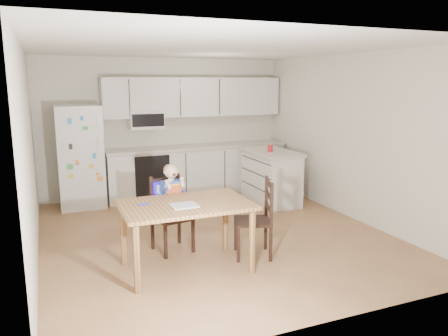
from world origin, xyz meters
The scene contains 10 objects.
room centered at (0.00, 0.48, 1.25)m, with size 4.52×5.01×2.51m.
refrigerator centered at (-1.55, 2.15, 0.85)m, with size 0.72×0.70×1.70m, color silver.
kitchen_run centered at (0.50, 2.24, 0.88)m, with size 3.37×0.62×2.15m.
kitchen_island centered at (1.52, 1.15, 0.46)m, with size 0.65×1.24×0.91m.
red_cup centered at (1.44, 1.05, 0.97)m, with size 0.09×0.09×0.11m, color red.
dining_table centered at (-0.69, -0.94, 0.66)m, with size 1.43×0.92×0.77m.
napkin centered at (-0.74, -1.05, 0.77)m, with size 0.28×0.25×0.01m, color #B3B3B8.
toddler_spoon centered at (-1.15, -0.84, 0.77)m, with size 0.02×0.02×0.12m, color #2E1CC6.
chair_booster centered at (-0.70, -0.33, 0.66)m, with size 0.48×0.48×1.10m.
chair_side centered at (0.25, -0.92, 0.54)m, with size 0.53×0.53×0.95m.
Camera 1 is at (-2.07, -5.39, 2.08)m, focal length 35.00 mm.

